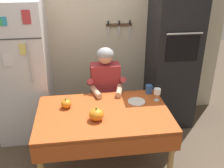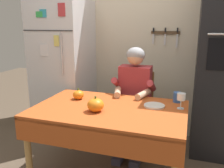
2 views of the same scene
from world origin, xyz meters
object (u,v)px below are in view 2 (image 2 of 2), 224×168
(serving_tray, at_px, (154,106))
(wine_glass, at_px, (181,98))
(pumpkin_medium, at_px, (96,105))
(refrigerator, at_px, (64,69))
(seated_person, at_px, (134,92))
(coffee_mug, at_px, (177,97))
(pumpkin_large, at_px, (78,95))
(dining_table, at_px, (109,117))
(chair_behind_person, at_px, (137,106))

(serving_tray, bearing_deg, wine_glass, 3.01)
(wine_glass, bearing_deg, pumpkin_medium, -156.77)
(refrigerator, bearing_deg, seated_person, -14.95)
(coffee_mug, height_order, pumpkin_large, pumpkin_large)
(pumpkin_large, distance_m, serving_tray, 0.78)
(refrigerator, relative_size, pumpkin_medium, 12.03)
(dining_table, xyz_separation_m, pumpkin_medium, (-0.08, -0.11, 0.14))
(pumpkin_large, bearing_deg, refrigerator, 128.21)
(refrigerator, distance_m, coffee_mug, 1.62)
(dining_table, bearing_deg, coffee_mug, 33.10)
(dining_table, relative_size, chair_behind_person, 1.51)
(seated_person, bearing_deg, coffee_mug, -24.01)
(seated_person, distance_m, serving_tray, 0.51)
(chair_behind_person, bearing_deg, pumpkin_large, -127.81)
(refrigerator, bearing_deg, coffee_mug, -17.96)
(wine_glass, bearing_deg, serving_tray, -176.99)
(coffee_mug, relative_size, pumpkin_large, 0.92)
(seated_person, xyz_separation_m, coffee_mug, (0.49, -0.22, 0.05))
(chair_behind_person, relative_size, pumpkin_medium, 6.21)
(chair_behind_person, distance_m, serving_tray, 0.72)
(seated_person, height_order, wine_glass, seated_person)
(chair_behind_person, relative_size, wine_glass, 6.32)
(seated_person, distance_m, coffee_mug, 0.54)
(chair_behind_person, distance_m, wine_glass, 0.87)
(dining_table, relative_size, serving_tray, 7.16)
(refrigerator, height_order, pumpkin_large, refrigerator)
(chair_behind_person, height_order, pumpkin_medium, chair_behind_person)
(wine_glass, relative_size, serving_tray, 0.75)
(pumpkin_medium, relative_size, serving_tray, 0.77)
(refrigerator, bearing_deg, pumpkin_medium, -48.92)
(wine_glass, xyz_separation_m, serving_tray, (-0.24, -0.01, -0.10))
(coffee_mug, distance_m, pumpkin_medium, 0.84)
(serving_tray, bearing_deg, refrigerator, 152.46)
(dining_table, xyz_separation_m, wine_glass, (0.63, 0.20, 0.19))
(coffee_mug, bearing_deg, chair_behind_person, 140.37)
(refrigerator, xyz_separation_m, dining_table, (0.95, -0.88, -0.24))
(chair_behind_person, distance_m, coffee_mug, 0.70)
(pumpkin_medium, height_order, serving_tray, pumpkin_medium)
(refrigerator, height_order, chair_behind_person, refrigerator)
(dining_table, distance_m, seated_person, 0.62)
(wine_glass, relative_size, pumpkin_large, 1.26)
(seated_person, xyz_separation_m, wine_glass, (0.53, -0.41, 0.11))
(seated_person, bearing_deg, refrigerator, 165.05)
(seated_person, relative_size, serving_tray, 6.37)
(wine_glass, height_order, serving_tray, wine_glass)
(coffee_mug, height_order, wine_glass, wine_glass)
(refrigerator, distance_m, dining_table, 1.32)
(dining_table, bearing_deg, seated_person, 80.96)
(pumpkin_large, height_order, pumpkin_medium, pumpkin_medium)
(seated_person, xyz_separation_m, pumpkin_large, (-0.48, -0.43, 0.05))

